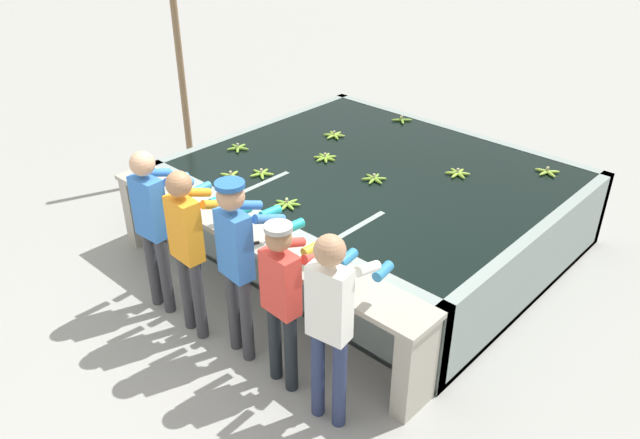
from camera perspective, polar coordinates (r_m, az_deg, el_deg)
The scene contains 20 objects.
ground_plane at distance 6.29m, azimuth -7.43°, elevation -8.92°, with size 80.00×80.00×0.00m, color #999993.
wash_tank at distance 7.32m, azimuth 5.10°, elevation 1.46°, with size 4.05×3.38×0.90m.
work_ledge at distance 6.03m, azimuth -6.19°, elevation -3.32°, with size 4.05×0.45×0.90m.
worker_0 at distance 6.04m, azimuth -14.97°, elevation 0.22°, with size 0.43×0.73×1.70m.
worker_1 at distance 5.63m, azimuth -11.88°, elevation -1.79°, with size 0.43×0.72×1.69m.
worker_2 at distance 5.28m, azimuth -7.47°, elevation -3.06°, with size 0.45×0.74×1.74m.
worker_3 at distance 5.00m, azimuth -3.29°, elevation -6.59°, with size 0.43×0.72×1.57m.
worker_4 at distance 4.62m, azimuth 1.07°, elevation -8.59°, with size 0.47×0.74×1.72m.
banana_bunch_floating_0 at distance 7.32m, azimuth 0.47°, elevation 5.68°, with size 0.28×0.28×0.08m.
banana_bunch_floating_1 at distance 7.64m, azimuth -7.51°, elevation 6.51°, with size 0.27×0.27×0.08m.
banana_bunch_floating_2 at distance 6.84m, azimuth 4.96°, elevation 3.73°, with size 0.28×0.28×0.08m.
banana_bunch_floating_3 at distance 6.96m, azimuth -5.37°, elevation 4.20°, with size 0.26×0.28×0.08m.
banana_bunch_floating_4 at distance 8.53m, azimuth 7.49°, elevation 9.02°, with size 0.23×0.23×0.08m.
banana_bunch_floating_5 at distance 6.31m, azimuth -3.03°, elevation 1.43°, with size 0.28×0.28×0.08m.
banana_bunch_floating_6 at distance 7.42m, azimuth 20.07°, elevation 4.13°, with size 0.27×0.28×0.08m.
banana_bunch_floating_7 at distance 7.96m, azimuth 1.30°, elevation 7.72°, with size 0.27×0.28×0.08m.
banana_bunch_floating_8 at distance 6.94m, azimuth -8.16°, elevation 3.97°, with size 0.28×0.28×0.08m.
banana_bunch_floating_9 at distance 7.10m, azimuth 12.47°, elevation 4.15°, with size 0.27×0.28×0.08m.
knife_0 at distance 5.71m, azimuth -5.39°, elevation -2.05°, with size 0.18×0.33×0.02m.
support_post_left at distance 8.63m, azimuth -12.65°, elevation 13.62°, with size 0.09×0.09×3.20m.
Camera 1 is at (3.90, -3.01, 3.91)m, focal length 35.00 mm.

